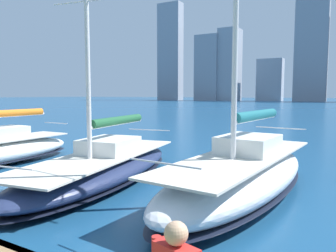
# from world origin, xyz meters

# --- Properties ---
(sailboat_teal) EXTENTS (3.34, 9.34, 10.33)m
(sailboat_teal) POSITION_xyz_m (-2.54, -7.74, 0.74)
(sailboat_teal) COLOR white
(sailboat_teal) RESTS_ON ground
(sailboat_forest) EXTENTS (4.41, 9.87, 9.76)m
(sailboat_forest) POSITION_xyz_m (2.46, -6.98, 0.58)
(sailboat_forest) COLOR navy
(sailboat_forest) RESTS_ON ground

